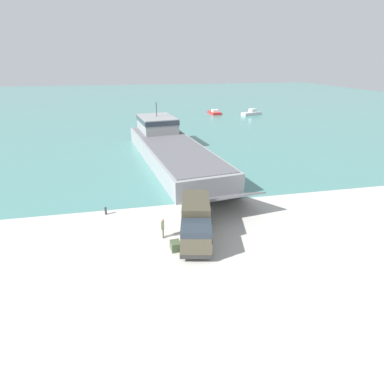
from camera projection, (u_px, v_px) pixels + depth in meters
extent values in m
plane|color=#B7B5AD|center=(195.00, 242.00, 25.23)|extent=(240.00, 240.00, 0.00)
cube|color=#477F7A|center=(141.00, 102.00, 112.71)|extent=(240.00, 180.00, 0.01)
cube|color=gray|center=(173.00, 153.00, 45.05)|extent=(12.05, 30.21, 2.52)
cube|color=#56565B|center=(173.00, 145.00, 44.52)|extent=(11.25, 28.96, 0.08)
cube|color=gray|center=(157.00, 124.00, 52.71)|extent=(6.73, 8.93, 2.60)
cube|color=#28333D|center=(157.00, 120.00, 52.41)|extent=(6.90, 9.03, 0.78)
cylinder|color=#3F3F42|center=(156.00, 109.00, 51.71)|extent=(0.16, 0.16, 2.40)
cube|color=#56565B|center=(221.00, 198.00, 30.08)|extent=(7.51, 6.14, 2.45)
cube|color=#4C4738|center=(196.00, 228.00, 25.32)|extent=(3.78, 7.19, 1.26)
cube|color=#4C4738|center=(196.00, 231.00, 22.81)|extent=(2.71, 2.75, 0.97)
cube|color=#28333D|center=(196.00, 228.00, 22.71)|extent=(2.78, 2.78, 0.48)
cube|color=#413C2E|center=(196.00, 207.00, 25.83)|extent=(3.16, 4.70, 1.52)
cube|color=#2D2D2D|center=(196.00, 257.00, 22.45)|extent=(2.47, 0.74, 0.32)
cylinder|color=black|center=(209.00, 247.00, 23.54)|extent=(0.64, 1.22, 1.16)
cylinder|color=black|center=(184.00, 247.00, 23.55)|extent=(0.64, 1.22, 1.16)
cylinder|color=black|center=(207.00, 223.00, 26.92)|extent=(0.64, 1.22, 1.16)
cylinder|color=black|center=(185.00, 223.00, 26.93)|extent=(0.64, 1.22, 1.16)
cylinder|color=black|center=(206.00, 218.00, 27.93)|extent=(0.64, 1.22, 1.16)
cylinder|color=black|center=(185.00, 218.00, 27.94)|extent=(0.64, 1.22, 1.16)
cylinder|color=#566042|center=(163.00, 234.00, 25.60)|extent=(0.14, 0.14, 0.88)
cylinder|color=#566042|center=(163.00, 233.00, 25.77)|extent=(0.14, 0.14, 0.88)
cube|color=#566042|center=(163.00, 225.00, 25.37)|extent=(0.29, 0.47, 0.70)
sphere|color=tan|center=(162.00, 220.00, 25.18)|extent=(0.24, 0.24, 0.24)
cube|color=#B22323|center=(214.00, 113.00, 86.48)|extent=(3.03, 5.34, 0.61)
cube|color=silver|center=(215.00, 111.00, 85.88)|extent=(1.92, 1.70, 0.67)
cube|color=#B7BABF|center=(251.00, 114.00, 84.30)|extent=(5.97, 3.60, 0.81)
cube|color=silver|center=(253.00, 110.00, 84.14)|extent=(2.03, 1.89, 0.89)
cylinder|color=#333338|center=(106.00, 212.00, 29.64)|extent=(0.22, 0.22, 0.63)
sphere|color=#333338|center=(105.00, 208.00, 29.48)|extent=(0.25, 0.25, 0.25)
cube|color=#3D4C33|center=(175.00, 246.00, 24.02)|extent=(0.82, 0.96, 0.75)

